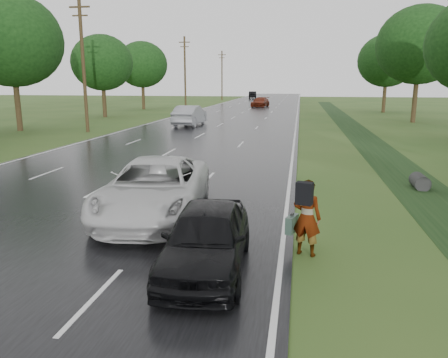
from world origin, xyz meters
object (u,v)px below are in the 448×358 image
Objects in this scene: pedestrian at (306,216)px; white_pickup at (155,188)px; silver_sedan at (190,116)px; dark_sedan at (206,238)px.

pedestrian is 0.30× the size of white_pickup.
white_pickup is 26.58m from silver_sedan.
white_pickup is at bearing 103.47° from silver_sedan.
pedestrian is at bearing -33.44° from white_pickup.
dark_sedan is 30.41m from silver_sedan.
pedestrian is 0.33× the size of silver_sedan.
pedestrian is at bearing 110.64° from silver_sedan.
white_pickup is 1.10× the size of silver_sedan.
white_pickup is 4.08m from dark_sedan.
silver_sedan is at bearing 101.56° from dark_sedan.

